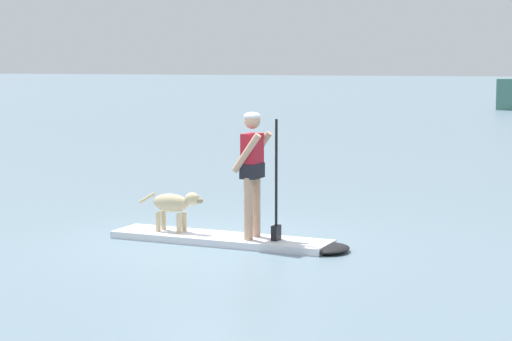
# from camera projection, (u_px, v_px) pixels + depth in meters

# --- Properties ---
(ground_plane) EXTENTS (400.00, 400.00, 0.00)m
(ground_plane) POSITION_uv_depth(u_px,v_px,m) (220.00, 243.00, 12.42)
(ground_plane) COLOR slate
(paddleboard) EXTENTS (3.46, 1.01, 0.10)m
(paddleboard) POSITION_uv_depth(u_px,v_px,m) (235.00, 240.00, 12.33)
(paddleboard) COLOR silver
(paddleboard) RESTS_ON ground_plane
(person_paddler) EXTENTS (0.63, 0.51, 1.71)m
(person_paddler) POSITION_uv_depth(u_px,v_px,m) (253.00, 166.00, 12.10)
(person_paddler) COLOR tan
(person_paddler) RESTS_ON paddleboard
(dog) EXTENTS (1.02, 0.27, 0.57)m
(dog) POSITION_uv_depth(u_px,v_px,m) (174.00, 204.00, 12.66)
(dog) COLOR #CCB78C
(dog) RESTS_ON paddleboard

